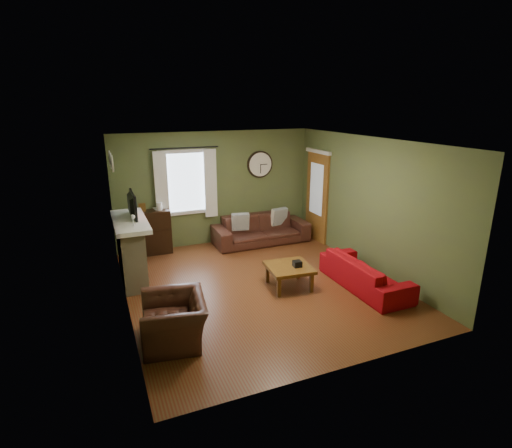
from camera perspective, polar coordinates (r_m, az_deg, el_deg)
name	(u,v)px	position (r m, az deg, el deg)	size (l,w,h in m)	color
floor	(259,285)	(7.39, 0.48, -8.74)	(4.60, 5.20, 0.00)	#5E3018
ceiling	(260,141)	(6.69, 0.53, 11.76)	(4.60, 5.20, 0.00)	white
wall_left	(121,233)	(6.43, -18.73, -1.23)	(0.00, 5.20, 2.60)	#4F5D33
wall_right	(368,205)	(8.08, 15.71, 2.68)	(0.00, 5.20, 2.60)	#4F5D33
wall_back	(216,188)	(9.31, -5.79, 5.07)	(4.60, 0.00, 2.60)	#4F5D33
wall_front	(347,274)	(4.79, 12.86, -7.00)	(4.60, 0.00, 2.60)	#4F5D33
fireplace	(131,252)	(7.77, -17.42, -3.86)	(0.40, 1.40, 1.10)	#C0AF90
firebox	(143,263)	(7.87, -15.88, -5.39)	(0.04, 0.60, 0.55)	black
mantel	(130,222)	(7.59, -17.58, 0.34)	(0.58, 1.60, 0.08)	white
tv	(129,208)	(7.68, -17.69, 2.19)	(0.60, 0.08, 0.35)	black
tv_screen	(133,205)	(7.67, -17.13, 2.66)	(0.02, 0.62, 0.36)	#994C3F
medallion_left	(112,164)	(7.00, -19.83, 8.12)	(0.28, 0.28, 0.03)	white
medallion_mid	(111,161)	(7.35, -20.00, 8.48)	(0.28, 0.28, 0.03)	white
medallion_right	(110,158)	(7.69, -20.15, 8.81)	(0.28, 0.28, 0.03)	white
window_pane	(185,182)	(9.08, -10.04, 5.88)	(1.00, 0.02, 1.30)	silver
curtain_rod	(185,148)	(8.87, -10.15, 10.65)	(0.03, 0.03, 1.50)	black
curtain_left	(162,187)	(8.89, -13.35, 5.12)	(0.28, 0.04, 1.55)	white
curtain_right	(211,184)	(9.12, -6.50, 5.77)	(0.28, 0.04, 1.55)	white
wall_clock	(260,164)	(9.54, 0.61, 8.50)	(0.64, 0.06, 0.64)	white
door	(317,197)	(9.60, 8.70, 3.80)	(0.05, 0.90, 2.10)	brown
bookshelf	(152,232)	(9.01, -14.69, -1.17)	(0.82, 0.35, 0.97)	black
book	(154,210)	(8.97, -14.38, 1.94)	(0.17, 0.23, 0.02)	#5A3913
sofa_brown	(261,229)	(9.45, 0.70, -0.76)	(2.24, 0.88, 0.66)	#3E1E17
pillow_left	(279,217)	(9.71, 3.30, 1.07)	(0.41, 0.12, 0.41)	#999F9D
pillow_right	(240,222)	(9.28, -2.25, 0.32)	(0.41, 0.12, 0.41)	#999F9D
sofa_red	(365,273)	(7.48, 15.29, -6.75)	(1.90, 0.74, 0.55)	maroon
armchair	(174,320)	(5.80, -11.62, -13.30)	(0.99, 0.86, 0.64)	#3E1E17
coffee_table	(289,276)	(7.28, 4.72, -7.47)	(0.76, 0.76, 0.41)	#5A3913
tissue_box	(297,267)	(7.19, 5.89, -6.12)	(0.14, 0.14, 0.11)	black
wine_glass_a	(133,221)	(7.06, -17.12, 0.40)	(0.07, 0.07, 0.21)	white
wine_glass_b	(133,220)	(7.15, -17.19, 0.53)	(0.07, 0.07, 0.19)	white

